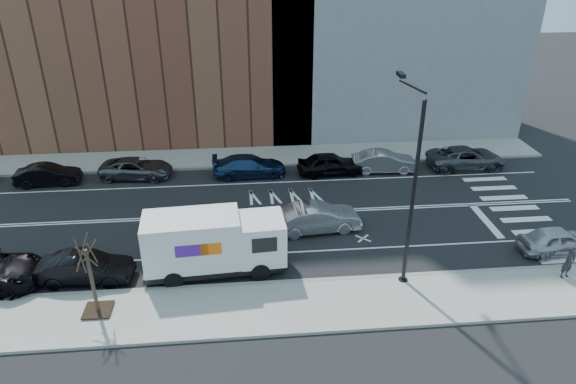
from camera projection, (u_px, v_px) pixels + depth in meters
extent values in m
plane|color=black|center=(252.00, 214.00, 30.63)|extent=(120.00, 120.00, 0.00)
cube|color=gray|center=(258.00, 309.00, 22.76)|extent=(44.00, 3.60, 0.15)
cube|color=gray|center=(249.00, 157.00, 38.43)|extent=(44.00, 3.60, 0.15)
cube|color=gray|center=(257.00, 284.00, 24.36)|extent=(44.00, 0.25, 0.17)
cube|color=gray|center=(249.00, 166.00, 36.83)|extent=(44.00, 0.25, 0.17)
cylinder|color=black|center=(413.00, 199.00, 22.61)|extent=(0.18, 0.18, 9.00)
cylinder|color=black|center=(403.00, 281.00, 24.58)|extent=(0.44, 0.44, 0.20)
sphere|color=black|center=(425.00, 101.00, 20.62)|extent=(0.20, 0.20, 0.20)
cylinder|color=black|center=(412.00, 86.00, 22.07)|extent=(0.11, 3.49, 0.48)
cube|color=black|center=(401.00, 75.00, 23.53)|extent=(0.25, 0.80, 0.18)
cube|color=#FFF2CC|center=(401.00, 77.00, 23.58)|extent=(0.18, 0.55, 0.03)
cube|color=black|center=(98.00, 310.00, 22.47)|extent=(1.20, 1.20, 0.04)
cylinder|color=#382B1E|center=(92.00, 281.00, 21.79)|extent=(0.16, 0.16, 3.20)
cylinder|color=#382B1E|center=(92.00, 253.00, 21.18)|extent=(0.06, 0.80, 1.44)
cylinder|color=#382B1E|center=(90.00, 251.00, 21.38)|extent=(0.81, 0.31, 1.19)
cylinder|color=#382B1E|center=(82.00, 252.00, 21.27)|extent=(0.58, 0.76, 1.50)
cylinder|color=#382B1E|center=(80.00, 256.00, 21.01)|extent=(0.47, 0.61, 1.37)
cylinder|color=#382B1E|center=(87.00, 257.00, 20.96)|extent=(0.72, 0.29, 1.13)
cube|color=black|center=(215.00, 263.00, 25.26)|extent=(6.82, 2.71, 0.32)
cube|color=silver|center=(262.00, 238.00, 25.07)|extent=(2.31, 2.46, 2.16)
cube|color=black|center=(284.00, 230.00, 25.08)|extent=(0.20, 2.00, 1.02)
cube|color=black|center=(265.00, 245.00, 23.88)|extent=(1.19, 0.12, 0.75)
cube|color=black|center=(259.00, 220.00, 25.96)|extent=(1.19, 0.12, 0.75)
cube|color=black|center=(283.00, 255.00, 25.70)|extent=(0.31, 2.16, 0.38)
cube|color=silver|center=(192.00, 240.00, 24.49)|extent=(4.68, 2.67, 2.48)
cube|color=#47198C|center=(192.00, 251.00, 23.36)|extent=(1.51, 0.12, 0.59)
cube|color=orange|center=(211.00, 249.00, 23.48)|extent=(0.97, 0.09, 0.59)
cube|color=#47198C|center=(192.00, 225.00, 25.49)|extent=(1.51, 0.12, 0.59)
cube|color=orange|center=(210.00, 223.00, 25.61)|extent=(0.97, 0.09, 0.59)
cylinder|color=black|center=(260.00, 272.00, 24.63)|extent=(0.92, 0.36, 0.91)
cylinder|color=black|center=(256.00, 248.00, 26.53)|extent=(0.92, 0.36, 0.91)
cylinder|color=black|center=(174.00, 280.00, 24.05)|extent=(0.92, 0.36, 0.91)
cylinder|color=black|center=(175.00, 255.00, 25.95)|extent=(0.92, 0.36, 0.91)
imported|color=black|center=(48.00, 175.00, 34.07)|extent=(4.22, 1.66, 1.37)
imported|color=#4B4D52|center=(136.00, 168.00, 35.07)|extent=(5.04, 2.69, 1.35)
imported|color=navy|center=(249.00, 166.00, 35.28)|extent=(5.08, 2.19, 1.46)
imported|color=black|center=(330.00, 164.00, 35.50)|extent=(4.64, 2.09, 1.55)
imported|color=#9B9CA0|center=(384.00, 161.00, 35.93)|extent=(4.59, 1.79, 1.49)
imported|color=#47484E|center=(466.00, 158.00, 36.51)|extent=(5.47, 2.55, 1.51)
imported|color=#A4A3A8|center=(317.00, 218.00, 28.64)|extent=(4.99, 2.18, 1.60)
imported|color=black|center=(85.00, 268.00, 24.41)|extent=(4.49, 1.73, 1.46)
imported|color=#B7B8BC|center=(558.00, 240.00, 26.70)|extent=(4.20, 1.92, 1.40)
imported|color=#222227|center=(569.00, 262.00, 24.38)|extent=(0.73, 0.60, 1.74)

